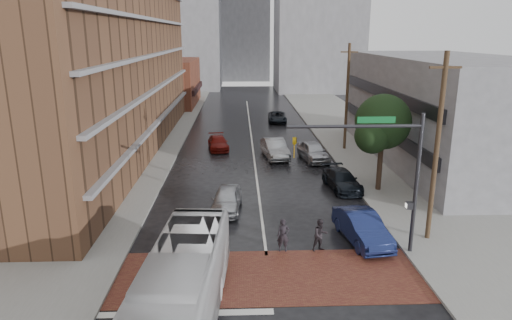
{
  "coord_description": "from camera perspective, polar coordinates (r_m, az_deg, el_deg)",
  "views": [
    {
      "loc": [
        -1.31,
        -18.28,
        10.76
      ],
      "look_at": [
        -0.32,
        7.96,
        3.5
      ],
      "focal_mm": 32.0,
      "sensor_mm": 36.0,
      "label": 1
    }
  ],
  "objects": [
    {
      "name": "ground",
      "position": [
        21.25,
        1.74,
        -14.97
      ],
      "size": [
        160.0,
        160.0,
        0.0
      ],
      "primitive_type": "plane",
      "color": "black",
      "rests_on": "ground"
    },
    {
      "name": "crosswalk",
      "position": [
        21.68,
        1.65,
        -14.28
      ],
      "size": [
        14.0,
        5.0,
        0.02
      ],
      "primitive_type": "cube",
      "color": "brown",
      "rests_on": "ground"
    },
    {
      "name": "sidewalk_west",
      "position": [
        45.73,
        -14.97,
        1.4
      ],
      "size": [
        9.0,
        90.0,
        0.15
      ],
      "primitive_type": "cube",
      "color": "gray",
      "rests_on": "ground"
    },
    {
      "name": "sidewalk_east",
      "position": [
        46.38,
        13.95,
        1.67
      ],
      "size": [
        9.0,
        90.0,
        0.15
      ],
      "primitive_type": "cube",
      "color": "gray",
      "rests_on": "ground"
    },
    {
      "name": "storefront_west",
      "position": [
        73.42,
        -10.66,
        9.51
      ],
      "size": [
        8.0,
        16.0,
        7.0
      ],
      "primitive_type": "cube",
      "color": "brown",
      "rests_on": "ground"
    },
    {
      "name": "building_east",
      "position": [
        42.68,
        22.66,
        5.83
      ],
      "size": [
        11.0,
        26.0,
        9.0
      ],
      "primitive_type": "cube",
      "color": "gray",
      "rests_on": "ground"
    },
    {
      "name": "distant_tower_west",
      "position": [
        97.25,
        -10.17,
        18.31
      ],
      "size": [
        18.0,
        16.0,
        32.0
      ],
      "primitive_type": "cube",
      "color": "gray",
      "rests_on": "ground"
    },
    {
      "name": "distant_tower_center",
      "position": [
        113.29,
        -1.55,
        16.07
      ],
      "size": [
        12.0,
        10.0,
        24.0
      ],
      "primitive_type": "cube",
      "color": "gray",
      "rests_on": "ground"
    },
    {
      "name": "street_tree",
      "position": [
        32.43,
        15.57,
        4.17
      ],
      "size": [
        4.2,
        4.1,
        6.9
      ],
      "color": "#332319",
      "rests_on": "ground"
    },
    {
      "name": "signal_mast",
      "position": [
        22.79,
        16.24,
        -0.52
      ],
      "size": [
        6.5,
        0.3,
        7.2
      ],
      "color": "#2D2D33",
      "rests_on": "ground"
    },
    {
      "name": "utility_pole_near",
      "position": [
        25.1,
        21.67,
        1.4
      ],
      "size": [
        1.6,
        0.26,
        10.0
      ],
      "color": "#473321",
      "rests_on": "ground"
    },
    {
      "name": "utility_pole_far",
      "position": [
        43.83,
        11.3,
        7.79
      ],
      "size": [
        1.6,
        0.26,
        10.0
      ],
      "color": "#473321",
      "rests_on": "ground"
    },
    {
      "name": "transit_bus",
      "position": [
        17.64,
        -9.53,
        -16.24
      ],
      "size": [
        3.42,
        11.32,
        3.11
      ],
      "primitive_type": "imported",
      "rotation": [
        0.0,
        0.0,
        -0.07
      ],
      "color": "silver",
      "rests_on": "ground"
    },
    {
      "name": "pedestrian_a",
      "position": [
        23.57,
        3.42,
        -9.39
      ],
      "size": [
        0.63,
        0.42,
        1.74
      ],
      "primitive_type": "imported",
      "rotation": [
        0.0,
        0.0,
        -0.0
      ],
      "color": "black",
      "rests_on": "ground"
    },
    {
      "name": "pedestrian_b",
      "position": [
        23.83,
        8.07,
        -9.27
      ],
      "size": [
        1.0,
        0.89,
        1.71
      ],
      "primitive_type": "imported",
      "rotation": [
        0.0,
        0.0,
        0.34
      ],
      "color": "black",
      "rests_on": "ground"
    },
    {
      "name": "car_travel_a",
      "position": [
        28.8,
        -3.69,
        -4.96
      ],
      "size": [
        2.1,
        4.44,
        1.47
      ],
      "primitive_type": "imported",
      "rotation": [
        0.0,
        0.0,
        -0.09
      ],
      "color": "#B1B4BA",
      "rests_on": "ground"
    },
    {
      "name": "car_travel_b",
      "position": [
        41.03,
        2.37,
        1.45
      ],
      "size": [
        2.48,
        5.33,
        1.69
      ],
      "primitive_type": "imported",
      "rotation": [
        0.0,
        0.0,
        0.14
      ],
      "color": "#93969A",
      "rests_on": "ground"
    },
    {
      "name": "car_travel_c",
      "position": [
        44.21,
        -4.76,
        2.16
      ],
      "size": [
        2.37,
        4.58,
        1.27
      ],
      "primitive_type": "imported",
      "rotation": [
        0.0,
        0.0,
        0.14
      ],
      "color": "maroon",
      "rests_on": "ground"
    },
    {
      "name": "suv_travel",
      "position": [
        57.87,
        2.68,
        5.39
      ],
      "size": [
        2.41,
        4.89,
        1.33
      ],
      "primitive_type": "imported",
      "rotation": [
        0.0,
        0.0,
        -0.04
      ],
      "color": "black",
      "rests_on": "ground"
    },
    {
      "name": "car_parked_near",
      "position": [
        25.26,
        13.1,
        -8.2
      ],
      "size": [
        2.42,
        5.05,
        1.6
      ],
      "primitive_type": "imported",
      "rotation": [
        0.0,
        0.0,
        0.15
      ],
      "color": "#151F4C",
      "rests_on": "ground"
    },
    {
      "name": "car_parked_mid",
      "position": [
        33.24,
        10.68,
        -2.48
      ],
      "size": [
        2.51,
        4.9,
        1.36
      ],
      "primitive_type": "imported",
      "rotation": [
        0.0,
        0.0,
        0.13
      ],
      "color": "black",
      "rests_on": "ground"
    },
    {
      "name": "car_parked_far",
      "position": [
        40.4,
        7.19,
        1.1
      ],
      "size": [
        2.71,
        5.11,
        1.66
      ],
      "primitive_type": "imported",
      "rotation": [
        0.0,
        0.0,
        0.16
      ],
      "color": "#ABAEB3",
      "rests_on": "ground"
    }
  ]
}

